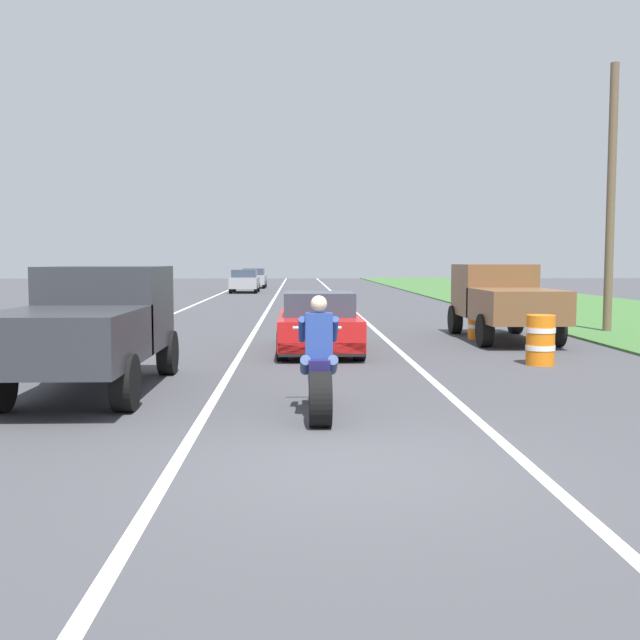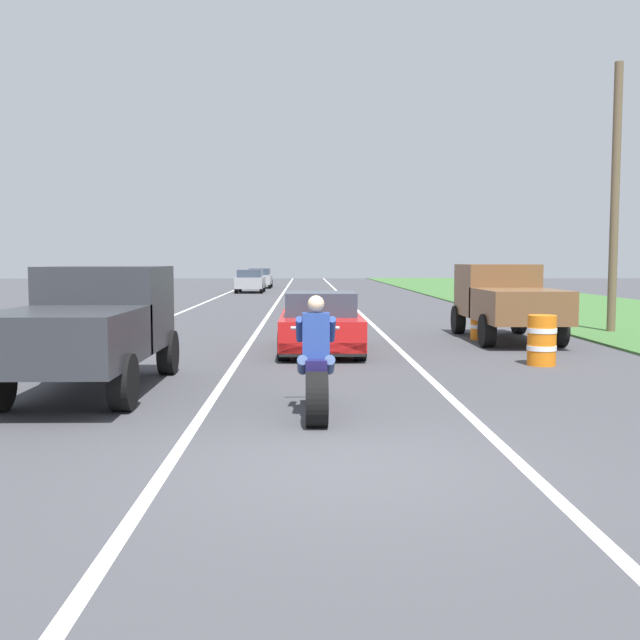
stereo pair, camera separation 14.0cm
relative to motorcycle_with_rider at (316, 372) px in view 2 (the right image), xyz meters
The scene contains 14 objects.
ground_plane 2.48m from the motorcycle_with_rider, 83.84° to the right, with size 160.00×160.00×0.00m, color #424247.
lane_stripe_left_solid 18.35m from the motorcycle_with_rider, 106.28° to the left, with size 0.14×120.00×0.01m, color white.
lane_stripe_right_solid 17.74m from the motorcycle_with_rider, 83.33° to the left, with size 0.14×120.00×0.01m, color white.
lane_stripe_centre_dashed 17.68m from the motorcycle_with_rider, 95.00° to the left, with size 0.14×120.00×0.01m, color white.
grass_verge_right 21.42m from the motorcycle_with_rider, 55.33° to the left, with size 10.00×120.00×0.06m, color #3D6B33.
motorcycle_with_rider is the anchor object (origin of this frame).
sports_car_red 7.09m from the motorcycle_with_rider, 88.32° to the left, with size 1.84×4.30×1.37m.
pickup_truck_left_lane_dark_grey 4.11m from the motorcycle_with_rider, 150.00° to the left, with size 2.02×4.80×1.98m.
pickup_truck_right_shoulder_brown 10.77m from the motorcycle_with_rider, 61.67° to the left, with size 2.02×4.80×1.98m.
utility_pole_roadside 14.55m from the motorcycle_with_rider, 52.40° to the left, with size 0.24×0.24×7.62m, color brown.
construction_barrel_nearest 6.60m from the motorcycle_with_rider, 46.25° to the left, with size 0.58×0.58×1.00m.
construction_barrel_mid 10.61m from the motorcycle_with_rider, 64.82° to the left, with size 0.58×0.58×1.00m.
distant_car_far_ahead 38.92m from the motorcycle_with_rider, 95.47° to the left, with size 1.80×4.00×1.50m.
distant_car_further_ahead 46.99m from the motorcycle_with_rider, 94.36° to the left, with size 1.80×4.00×1.50m.
Camera 2 is at (-0.41, -7.35, 2.08)m, focal length 41.53 mm.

